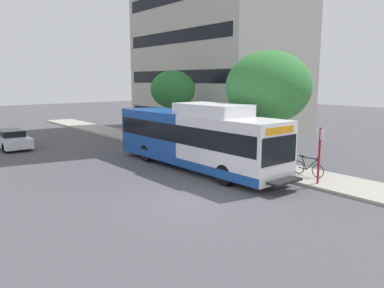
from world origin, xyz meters
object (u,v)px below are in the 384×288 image
(transit_bus, at_px, (195,138))
(street_tree_mid_block, at_px, (173,90))
(bus_stop_sign_pole, at_px, (319,151))
(parked_car_far_lane, at_px, (11,139))
(bicycle_parked, at_px, (308,167))
(street_tree_near_stop, at_px, (268,87))

(transit_bus, height_order, street_tree_mid_block, street_tree_mid_block)
(bus_stop_sign_pole, height_order, parked_car_far_lane, bus_stop_sign_pole)
(transit_bus, distance_m, bus_stop_sign_pole, 6.68)
(bus_stop_sign_pole, bearing_deg, bicycle_parked, 51.21)
(street_tree_mid_block, bearing_deg, bus_stop_sign_pole, -98.39)
(transit_bus, distance_m, parked_car_far_lane, 14.62)
(bus_stop_sign_pole, xyz_separation_m, street_tree_near_stop, (1.63, 4.43, 2.80))
(transit_bus, height_order, bicycle_parked, transit_bus)
(street_tree_near_stop, xyz_separation_m, street_tree_mid_block, (0.44, 9.62, -0.32))
(bicycle_parked, xyz_separation_m, parked_car_far_lane, (-9.28, 18.38, 0.10))
(street_tree_mid_block, bearing_deg, transit_bus, -118.38)
(transit_bus, xyz_separation_m, street_tree_mid_block, (4.16, 7.71, 2.43))
(bus_stop_sign_pole, relative_size, street_tree_mid_block, 0.48)
(transit_bus, height_order, bus_stop_sign_pole, transit_bus)
(transit_bus, bearing_deg, bus_stop_sign_pole, -71.78)
(bus_stop_sign_pole, relative_size, bicycle_parked, 1.48)
(bicycle_parked, distance_m, street_tree_near_stop, 5.15)
(bicycle_parked, distance_m, parked_car_far_lane, 20.59)
(street_tree_near_stop, height_order, parked_car_far_lane, street_tree_near_stop)
(bus_stop_sign_pole, xyz_separation_m, parked_car_far_lane, (-8.37, 19.51, -0.99))
(transit_bus, distance_m, bicycle_parked, 6.13)
(transit_bus, xyz_separation_m, street_tree_near_stop, (3.72, -1.92, 2.75))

